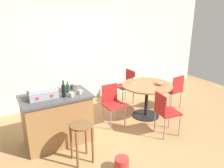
# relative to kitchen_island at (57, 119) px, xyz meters

# --- Properties ---
(ground_plane) EXTENTS (8.80, 8.80, 0.00)m
(ground_plane) POSITION_rel_kitchen_island_xyz_m (1.13, -0.59, -0.46)
(ground_plane) COLOR #A37A4C
(back_wall) EXTENTS (8.00, 0.10, 2.70)m
(back_wall) POSITION_rel_kitchen_island_xyz_m (1.13, 1.68, 0.89)
(back_wall) COLOR beige
(back_wall) RESTS_ON ground_plane
(kitchen_island) EXTENTS (1.20, 0.70, 0.92)m
(kitchen_island) POSITION_rel_kitchen_island_xyz_m (0.00, 0.00, 0.00)
(kitchen_island) COLOR olive
(kitchen_island) RESTS_ON ground_plane
(wooden_stool) EXTENTS (0.35, 0.35, 0.66)m
(wooden_stool) POSITION_rel_kitchen_island_xyz_m (0.16, -0.74, 0.03)
(wooden_stool) COLOR brown
(wooden_stool) RESTS_ON ground_plane
(dining_table) EXTENTS (1.11, 1.11, 0.76)m
(dining_table) POSITION_rel_kitchen_island_xyz_m (2.05, 0.03, 0.13)
(dining_table) COLOR black
(dining_table) RESTS_ON ground_plane
(folding_chair_near) EXTENTS (0.43, 0.43, 0.88)m
(folding_chair_near) POSITION_rel_kitchen_island_xyz_m (2.06, 0.87, 0.06)
(folding_chair_near) COLOR maroon
(folding_chair_near) RESTS_ON ground_plane
(folding_chair_far) EXTENTS (0.41, 0.41, 0.85)m
(folding_chair_far) POSITION_rel_kitchen_island_xyz_m (1.21, 0.12, 0.04)
(folding_chair_far) COLOR maroon
(folding_chair_far) RESTS_ON ground_plane
(folding_chair_left) EXTENTS (0.46, 0.46, 0.87)m
(folding_chair_left) POSITION_rel_kitchen_island_xyz_m (1.86, -0.78, 0.05)
(folding_chair_left) COLOR maroon
(folding_chair_left) RESTS_ON ground_plane
(folding_chair_right) EXTENTS (0.43, 0.43, 0.86)m
(folding_chair_right) POSITION_rel_kitchen_island_xyz_m (2.86, 0.02, 0.05)
(folding_chair_right) COLOR maroon
(folding_chair_right) RESTS_ON ground_plane
(toolbox) EXTENTS (0.47, 0.27, 0.16)m
(toolbox) POSITION_rel_kitchen_island_xyz_m (-0.21, -0.01, 0.53)
(toolbox) COLOR gray
(toolbox) RESTS_ON kitchen_island
(bottle_0) EXTENTS (0.06, 0.06, 0.20)m
(bottle_0) POSITION_rel_kitchen_island_xyz_m (0.25, 0.06, 0.53)
(bottle_0) COLOR #194C23
(bottle_0) RESTS_ON kitchen_island
(bottle_1) EXTENTS (0.07, 0.07, 0.30)m
(bottle_1) POSITION_rel_kitchen_island_xyz_m (0.11, -0.13, 0.57)
(bottle_1) COLOR black
(bottle_1) RESTS_ON kitchen_island
(bottle_2) EXTENTS (0.07, 0.07, 0.19)m
(bottle_2) POSITION_rel_kitchen_island_xyz_m (0.19, 0.12, 0.53)
(bottle_2) COLOR #B7B2AD
(bottle_2) RESTS_ON kitchen_island
(cup_0) EXTENTS (0.11, 0.08, 0.08)m
(cup_0) POSITION_rel_kitchen_island_xyz_m (0.23, -0.19, 0.50)
(cup_0) COLOR tan
(cup_0) RESTS_ON kitchen_island
(cup_1) EXTENTS (0.11, 0.07, 0.08)m
(cup_1) POSITION_rel_kitchen_island_xyz_m (0.40, -0.15, 0.50)
(cup_1) COLOR tan
(cup_1) RESTS_ON kitchen_island
(cup_2) EXTENTS (0.12, 0.08, 0.10)m
(cup_2) POSITION_rel_kitchen_island_xyz_m (0.07, 0.17, 0.51)
(cup_2) COLOR tan
(cup_2) RESTS_ON kitchen_island
(cup_3) EXTENTS (0.11, 0.08, 0.09)m
(cup_3) POSITION_rel_kitchen_island_xyz_m (0.37, 0.16, 0.50)
(cup_3) COLOR #383838
(cup_3) RESTS_ON kitchen_island
(wine_glass) EXTENTS (0.07, 0.07, 0.14)m
(wine_glass) POSITION_rel_kitchen_island_xyz_m (1.85, 0.24, 0.41)
(wine_glass) COLOR silver
(wine_glass) RESTS_ON dining_table
(serving_bowl) EXTENTS (0.18, 0.18, 0.07)m
(serving_bowl) POSITION_rel_kitchen_island_xyz_m (2.28, -0.10, 0.34)
(serving_bowl) COLOR #DB6651
(serving_bowl) RESTS_ON dining_table
(plastic_bucket) EXTENTS (0.22, 0.22, 0.21)m
(plastic_bucket) POSITION_rel_kitchen_island_xyz_m (0.60, -1.24, -0.36)
(plastic_bucket) COLOR red
(plastic_bucket) RESTS_ON ground_plane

